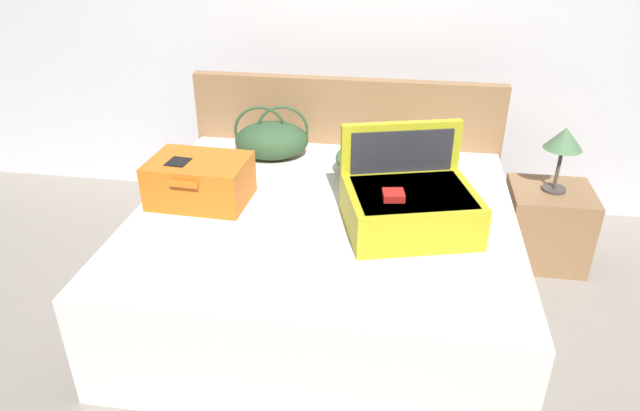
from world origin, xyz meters
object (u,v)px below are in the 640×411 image
object	(u,v)px
hard_case_large	(409,203)
nightstand	(546,225)
pillow_near_headboard	(376,159)
hard_case_medium	(200,180)
bed	(324,258)
duffel_bag	(272,140)
table_lamp	(564,141)

from	to	relation	value
hard_case_large	nightstand	world-z (taller)	hard_case_large
pillow_near_headboard	hard_case_medium	bearing A→B (deg)	-153.30
hard_case_medium	nightstand	size ratio (longest dim) A/B	1.09
bed	duffel_bag	size ratio (longest dim) A/B	3.87
pillow_near_headboard	nightstand	world-z (taller)	pillow_near_headboard
pillow_near_headboard	table_lamp	size ratio (longest dim) A/B	1.19
hard_case_medium	bed	bearing A→B (deg)	0.65
bed	nightstand	distance (m)	1.32
hard_case_medium	nightstand	world-z (taller)	hard_case_medium
bed	hard_case_medium	xyz separation A→B (m)	(-0.62, 0.02, 0.38)
table_lamp	bed	bearing A→B (deg)	-153.43
bed	hard_case_medium	world-z (taller)	hard_case_medium
duffel_bag	hard_case_medium	bearing A→B (deg)	-111.81
hard_case_large	hard_case_medium	distance (m)	1.02
hard_case_large	hard_case_medium	size ratio (longest dim) A/B	1.38
table_lamp	nightstand	bearing A→B (deg)	0.00
hard_case_large	table_lamp	bearing A→B (deg)	24.77
table_lamp	pillow_near_headboard	bearing A→B (deg)	-170.99
duffel_bag	table_lamp	world-z (taller)	duffel_bag
hard_case_medium	duffel_bag	size ratio (longest dim) A/B	1.03
hard_case_large	hard_case_medium	bearing A→B (deg)	158.23
hard_case_large	nightstand	xyz separation A→B (m)	(0.79, 0.68, -0.43)
nightstand	table_lamp	world-z (taller)	table_lamp
hard_case_medium	hard_case_large	bearing A→B (deg)	-3.34
nightstand	table_lamp	distance (m)	0.51
bed	hard_case_large	bearing A→B (deg)	-11.93
table_lamp	hard_case_large	bearing A→B (deg)	-139.32
bed	hard_case_medium	distance (m)	0.72
hard_case_large	table_lamp	world-z (taller)	hard_case_large
hard_case_medium	pillow_near_headboard	distance (m)	0.93
hard_case_medium	table_lamp	distance (m)	1.89
hard_case_medium	duffel_bag	bearing A→B (deg)	70.71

